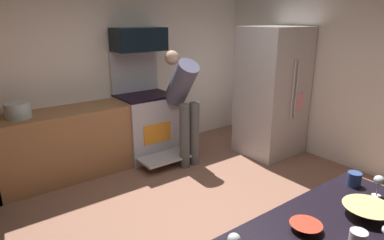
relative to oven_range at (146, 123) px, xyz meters
name	(u,v)px	position (x,y,z in m)	size (l,w,h in m)	color
ground_plane	(208,227)	(-0.42, -1.97, -0.52)	(5.20, 4.80, 0.02)	#8C5F4C
wall_back	(105,70)	(-0.42, 0.37, 0.79)	(5.20, 0.12, 2.60)	silver
wall_right	(355,74)	(2.12, -1.97, 0.79)	(0.12, 4.80, 2.60)	silver
lower_cabinet_run	(55,147)	(-1.32, 0.01, -0.06)	(2.40, 0.60, 0.90)	#9E6941
oven_range	(146,123)	(0.00, 0.00, 0.00)	(0.76, 1.02, 1.57)	#B5B2BB
microwave	(139,39)	(0.00, 0.09, 1.22)	(0.74, 0.38, 0.32)	black
refrigerator	(272,92)	(1.61, -1.01, 0.44)	(0.86, 0.79, 1.91)	beige
person_cook	(184,99)	(0.31, -0.55, 0.43)	(0.31, 0.63, 1.59)	#535353
mixing_bowl_small	(367,211)	(-0.44, -3.46, 0.42)	(0.29, 0.29, 0.07)	#EFCF78
mixing_bowl_prep	(306,227)	(-0.85, -3.32, 0.41)	(0.18, 0.18, 0.04)	red
wine_glass_extra	(379,181)	(-0.15, -3.38, 0.49)	(0.07, 0.07, 0.15)	silver
mug_coffee	(358,239)	(-0.75, -3.56, 0.43)	(0.09, 0.09, 0.09)	silver
mug_tea	(354,179)	(-0.14, -3.21, 0.44)	(0.09, 0.09, 0.10)	#314883
stock_pot	(18,110)	(-1.67, 0.01, 0.48)	(0.29, 0.29, 0.18)	silver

